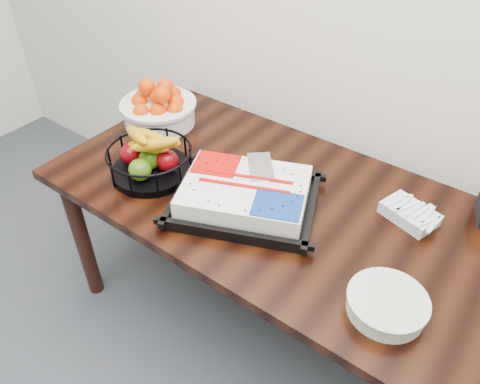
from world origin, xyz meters
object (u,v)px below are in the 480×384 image
Objects in this scene: table at (281,217)px; fruit_basket at (150,159)px; plate_stack at (387,305)px; tangerine_bowl at (158,105)px; cake_tray at (245,195)px.

fruit_basket is (-0.50, -0.18, 0.16)m from table.
table is at bearing 154.28° from plate_stack.
tangerine_bowl is at bearing 170.62° from table.
tangerine_bowl is at bearing 129.48° from fruit_basket.
table is 0.20m from cake_tray.
plate_stack is at bearing -16.31° from tangerine_bowl.
table is 7.77× the size of plate_stack.
fruit_basket is (-0.41, -0.07, 0.03)m from cake_tray.
table is 0.57m from plate_stack.
cake_tray is at bearing 167.26° from plate_stack.
fruit_basket is 1.01m from plate_stack.
tangerine_bowl is 1.04× the size of fruit_basket.
plate_stack reaches higher than table.
plate_stack is (1.00, -0.07, -0.04)m from fruit_basket.
table is 2.93× the size of cake_tray.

